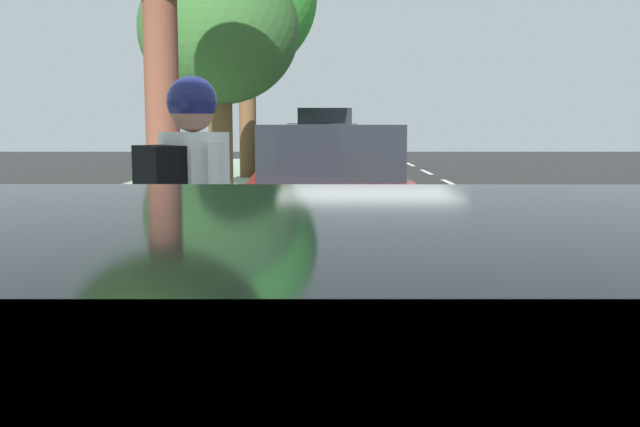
{
  "coord_description": "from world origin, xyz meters",
  "views": [
    {
      "loc": [
        0.67,
        10.34,
        1.54
      ],
      "look_at": [
        0.67,
        5.72,
        0.97
      ],
      "focal_mm": 40.99,
      "sensor_mm": 36.0,
      "label": 1
    }
  ],
  "objects_px": {
    "parked_sedan_green_second": "(324,156)",
    "cyclist_with_backpack": "(190,204)",
    "bicycle_at_curb": "(221,359)",
    "fire_hydrant": "(266,161)",
    "parked_suv_white_nearest": "(325,138)",
    "pedestrian_on_phone": "(173,142)",
    "parked_sedan_red_mid": "(327,191)",
    "street_tree_mid_block": "(219,32)"
  },
  "relations": [
    {
      "from": "parked_sedan_red_mid",
      "to": "street_tree_mid_block",
      "type": "height_order",
      "value": "street_tree_mid_block"
    },
    {
      "from": "parked_sedan_green_second",
      "to": "cyclist_with_backpack",
      "type": "height_order",
      "value": "cyclist_with_backpack"
    },
    {
      "from": "street_tree_mid_block",
      "to": "pedestrian_on_phone",
      "type": "xyz_separation_m",
      "value": [
        1.81,
        -4.58,
        -2.12
      ]
    },
    {
      "from": "parked_suv_white_nearest",
      "to": "cyclist_with_backpack",
      "type": "bearing_deg",
      "value": 87.5
    },
    {
      "from": "parked_suv_white_nearest",
      "to": "pedestrian_on_phone",
      "type": "distance_m",
      "value": 7.09
    },
    {
      "from": "parked_sedan_green_second",
      "to": "street_tree_mid_block",
      "type": "relative_size",
      "value": 1.01
    },
    {
      "from": "cyclist_with_backpack",
      "to": "pedestrian_on_phone",
      "type": "height_order",
      "value": "cyclist_with_backpack"
    },
    {
      "from": "parked_suv_white_nearest",
      "to": "bicycle_at_curb",
      "type": "bearing_deg",
      "value": 88.16
    },
    {
      "from": "parked_suv_white_nearest",
      "to": "parked_sedan_red_mid",
      "type": "distance_m",
      "value": 15.66
    },
    {
      "from": "parked_sedan_green_second",
      "to": "bicycle_at_curb",
      "type": "relative_size",
      "value": 2.76
    },
    {
      "from": "parked_sedan_red_mid",
      "to": "cyclist_with_backpack",
      "type": "relative_size",
      "value": 2.48
    },
    {
      "from": "parked_suv_white_nearest",
      "to": "pedestrian_on_phone",
      "type": "relative_size",
      "value": 2.93
    },
    {
      "from": "parked_sedan_red_mid",
      "to": "bicycle_at_curb",
      "type": "xyz_separation_m",
      "value": [
        0.58,
        4.96,
        -0.38
      ]
    },
    {
      "from": "parked_sedan_red_mid",
      "to": "pedestrian_on_phone",
      "type": "height_order",
      "value": "pedestrian_on_phone"
    },
    {
      "from": "parked_suv_white_nearest",
      "to": "pedestrian_on_phone",
      "type": "bearing_deg",
      "value": 57.44
    },
    {
      "from": "parked_sedan_red_mid",
      "to": "fire_hydrant",
      "type": "height_order",
      "value": "parked_sedan_red_mid"
    },
    {
      "from": "fire_hydrant",
      "to": "street_tree_mid_block",
      "type": "bearing_deg",
      "value": 84.94
    },
    {
      "from": "pedestrian_on_phone",
      "to": "street_tree_mid_block",
      "type": "bearing_deg",
      "value": 111.56
    },
    {
      "from": "bicycle_at_curb",
      "to": "parked_sedan_red_mid",
      "type": "bearing_deg",
      "value": -96.66
    },
    {
      "from": "street_tree_mid_block",
      "to": "parked_suv_white_nearest",
      "type": "bearing_deg",
      "value": -100.77
    },
    {
      "from": "street_tree_mid_block",
      "to": "bicycle_at_curb",
      "type": "bearing_deg",
      "value": 97.6
    },
    {
      "from": "bicycle_at_curb",
      "to": "pedestrian_on_phone",
      "type": "bearing_deg",
      "value": -77.85
    },
    {
      "from": "bicycle_at_curb",
      "to": "parked_sedan_green_second",
      "type": "bearing_deg",
      "value": -92.47
    },
    {
      "from": "parked_sedan_green_second",
      "to": "cyclist_with_backpack",
      "type": "xyz_separation_m",
      "value": [
        0.81,
        13.31,
        0.35
      ]
    },
    {
      "from": "parked_suv_white_nearest",
      "to": "parked_sedan_green_second",
      "type": "height_order",
      "value": "parked_suv_white_nearest"
    },
    {
      "from": "parked_sedan_red_mid",
      "to": "bicycle_at_curb",
      "type": "distance_m",
      "value": 5.01
    },
    {
      "from": "bicycle_at_curb",
      "to": "street_tree_mid_block",
      "type": "bearing_deg",
      "value": -82.4
    },
    {
      "from": "parked_sedan_green_second",
      "to": "pedestrian_on_phone",
      "type": "relative_size",
      "value": 2.78
    },
    {
      "from": "street_tree_mid_block",
      "to": "pedestrian_on_phone",
      "type": "bearing_deg",
      "value": -68.44
    },
    {
      "from": "street_tree_mid_block",
      "to": "cyclist_with_backpack",
      "type": "bearing_deg",
      "value": 96.67
    },
    {
      "from": "parked_sedan_green_second",
      "to": "cyclist_with_backpack",
      "type": "distance_m",
      "value": 13.34
    },
    {
      "from": "cyclist_with_backpack",
      "to": "pedestrian_on_phone",
      "type": "xyz_separation_m",
      "value": [
        2.93,
        -14.21,
        -0.05
      ]
    },
    {
      "from": "bicycle_at_curb",
      "to": "fire_hydrant",
      "type": "height_order",
      "value": "fire_hydrant"
    },
    {
      "from": "parked_sedan_green_second",
      "to": "fire_hydrant",
      "type": "bearing_deg",
      "value": -43.35
    },
    {
      "from": "bicycle_at_curb",
      "to": "pedestrian_on_phone",
      "type": "distance_m",
      "value": 15.0
    },
    {
      "from": "parked_sedan_green_second",
      "to": "bicycle_at_curb",
      "type": "xyz_separation_m",
      "value": [
        0.59,
        13.75,
        -0.38
      ]
    },
    {
      "from": "cyclist_with_backpack",
      "to": "fire_hydrant",
      "type": "bearing_deg",
      "value": -87.37
    },
    {
      "from": "parked_sedan_green_second",
      "to": "pedestrian_on_phone",
      "type": "distance_m",
      "value": 3.86
    },
    {
      "from": "fire_hydrant",
      "to": "bicycle_at_curb",
      "type": "bearing_deg",
      "value": 93.38
    },
    {
      "from": "parked_suv_white_nearest",
      "to": "street_tree_mid_block",
      "type": "xyz_separation_m",
      "value": [
        2.01,
        10.55,
        2.15
      ]
    },
    {
      "from": "parked_sedan_green_second",
      "to": "cyclist_with_backpack",
      "type": "relative_size",
      "value": 2.5
    },
    {
      "from": "parked_sedan_green_second",
      "to": "pedestrian_on_phone",
      "type": "xyz_separation_m",
      "value": [
        3.75,
        -0.9,
        0.3
      ]
    }
  ]
}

